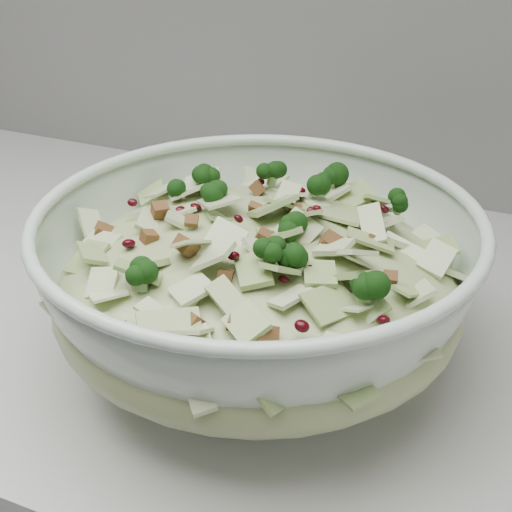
{
  "coord_description": "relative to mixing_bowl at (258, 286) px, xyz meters",
  "views": [
    {
      "loc": [
        0.15,
        1.17,
        1.26
      ],
      "look_at": [
        -0.04,
        1.6,
        1.0
      ],
      "focal_mm": 50.0,
      "sensor_mm": 36.0,
      "label": 1
    }
  ],
  "objects": [
    {
      "name": "salad",
      "position": [
        -0.0,
        0.0,
        0.02
      ],
      "size": [
        0.42,
        0.42,
        0.14
      ],
      "rotation": [
        0.0,
        0.0,
        -0.46
      ],
      "color": "#ABB57C",
      "rests_on": "mixing_bowl"
    },
    {
      "name": "mixing_bowl",
      "position": [
        0.0,
        0.0,
        0.0
      ],
      "size": [
        0.44,
        0.44,
        0.14
      ],
      "rotation": [
        0.0,
        0.0,
        -0.37
      ],
      "color": "silver",
      "rests_on": "counter"
    }
  ]
}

